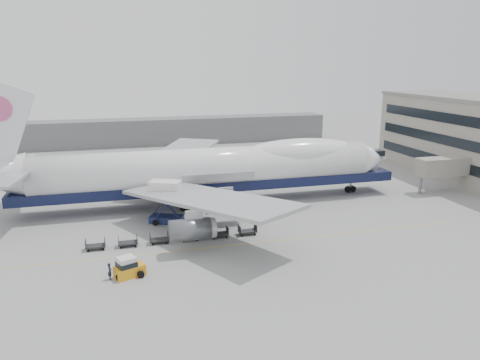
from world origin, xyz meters
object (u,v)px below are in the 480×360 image
object	(u,v)px
baggage_tug	(128,268)
airliner	(212,169)
ground_worker	(110,271)
catering_truck	(166,199)

from	to	relation	value
baggage_tug	airliner	bearing A→B (deg)	36.47
ground_worker	catering_truck	bearing A→B (deg)	-38.33
baggage_tug	catering_truck	bearing A→B (deg)	47.17
catering_truck	ground_worker	xyz separation A→B (m)	(-7.70, -16.16, -2.52)
baggage_tug	ground_worker	size ratio (longest dim) A/B	1.88
catering_truck	baggage_tug	bearing A→B (deg)	-85.94
airliner	ground_worker	distance (m)	28.77
ground_worker	baggage_tug	bearing A→B (deg)	-98.31
catering_truck	baggage_tug	xyz separation A→B (m)	(-5.82, -16.01, -2.44)
airliner	catering_truck	distance (m)	11.20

